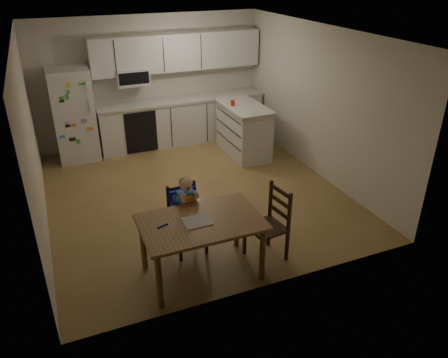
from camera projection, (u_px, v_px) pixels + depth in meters
name	position (u px, v px, depth m)	size (l,w,h in m)	color
room	(181.00, 110.00, 6.96)	(4.52, 5.01, 2.51)	olive
refrigerator	(74.00, 115.00, 7.98)	(0.72, 0.70, 1.70)	silver
kitchen_run	(179.00, 100.00, 8.75)	(3.37, 0.62, 2.15)	silver
kitchen_island	(244.00, 130.00, 8.33)	(0.69, 1.31, 0.97)	silver
red_cup	(233.00, 103.00, 8.07)	(0.08, 0.08, 0.10)	red
dining_table	(201.00, 228.00, 4.99)	(1.38, 0.89, 0.74)	brown
napkin	(197.00, 221.00, 4.93)	(0.31, 0.27, 0.01)	#ADAEB2
toddler_spoon	(162.00, 226.00, 4.83)	(0.02, 0.02, 0.12)	#111BB5
chair_booster	(186.00, 206.00, 5.46)	(0.42, 0.42, 1.05)	black
chair_side	(273.00, 219.00, 5.38)	(0.48, 0.48, 0.95)	black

